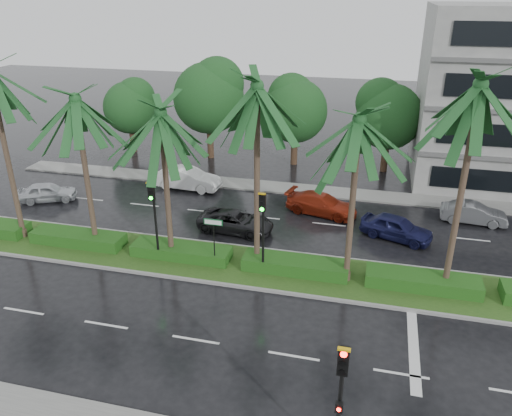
% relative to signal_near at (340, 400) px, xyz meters
% --- Properties ---
extents(ground, '(120.00, 120.00, 0.00)m').
position_rel_signal_near_xyz_m(ground, '(-6.00, 9.39, -2.50)').
color(ground, black).
rests_on(ground, ground).
extents(far_sidewalk, '(40.00, 2.00, 0.12)m').
position_rel_signal_near_xyz_m(far_sidewalk, '(-6.00, 21.39, -2.44)').
color(far_sidewalk, slate).
rests_on(far_sidewalk, ground).
extents(median, '(36.00, 4.00, 0.15)m').
position_rel_signal_near_xyz_m(median, '(-6.00, 10.39, -2.42)').
color(median, gray).
rests_on(median, ground).
extents(hedge, '(35.20, 1.40, 0.60)m').
position_rel_signal_near_xyz_m(hedge, '(-6.00, 10.39, -2.05)').
color(hedge, '#164A15').
rests_on(hedge, median).
extents(lane_markings, '(34.00, 13.06, 0.01)m').
position_rel_signal_near_xyz_m(lane_markings, '(-2.96, 8.96, -2.50)').
color(lane_markings, silver).
rests_on(lane_markings, ground).
extents(palm_row, '(26.30, 4.20, 10.20)m').
position_rel_signal_near_xyz_m(palm_row, '(-7.25, 10.41, 5.44)').
color(palm_row, '#453428').
rests_on(palm_row, median).
extents(signal_near, '(0.34, 0.45, 4.36)m').
position_rel_signal_near_xyz_m(signal_near, '(0.00, 0.00, 0.00)').
color(signal_near, black).
rests_on(signal_near, near_sidewalk).
extents(signal_median_left, '(0.34, 0.42, 4.36)m').
position_rel_signal_near_xyz_m(signal_median_left, '(-10.00, 9.69, 0.49)').
color(signal_median_left, black).
rests_on(signal_median_left, median).
extents(signal_median_right, '(0.34, 0.42, 4.36)m').
position_rel_signal_near_xyz_m(signal_median_right, '(-4.50, 9.69, 0.49)').
color(signal_median_right, black).
rests_on(signal_median_right, median).
extents(street_sign, '(0.95, 0.09, 2.60)m').
position_rel_signal_near_xyz_m(street_sign, '(-7.00, 9.87, -0.38)').
color(street_sign, black).
rests_on(street_sign, median).
extents(bg_trees, '(32.53, 5.63, 8.14)m').
position_rel_signal_near_xyz_m(bg_trees, '(-6.16, 26.98, 2.15)').
color(bg_trees, '#3D281B').
rests_on(bg_trees, ground).
extents(car_silver, '(2.89, 3.97, 1.26)m').
position_rel_signal_near_xyz_m(car_silver, '(-20.47, 15.48, -1.88)').
color(car_silver, silver).
rests_on(car_silver, ground).
extents(car_white, '(1.86, 4.64, 1.50)m').
position_rel_signal_near_xyz_m(car_white, '(-12.25, 19.80, -1.75)').
color(car_white, silver).
rests_on(car_white, ground).
extents(car_darkgrey, '(2.35, 4.53, 1.22)m').
position_rel_signal_near_xyz_m(car_darkgrey, '(-7.16, 14.21, -1.89)').
color(car_darkgrey, black).
rests_on(car_darkgrey, ground).
extents(car_red, '(2.81, 4.76, 1.29)m').
position_rel_signal_near_xyz_m(car_red, '(-2.66, 17.85, -1.86)').
color(car_red, maroon).
rests_on(car_red, ground).
extents(car_blue, '(2.85, 4.28, 1.35)m').
position_rel_signal_near_xyz_m(car_blue, '(1.84, 15.50, -1.83)').
color(car_blue, '#171945').
rests_on(car_blue, ground).
extents(car_grey, '(1.55, 3.82, 1.23)m').
position_rel_signal_near_xyz_m(car_grey, '(6.34, 18.73, -1.89)').
color(car_grey, '#5C5E61').
rests_on(car_grey, ground).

